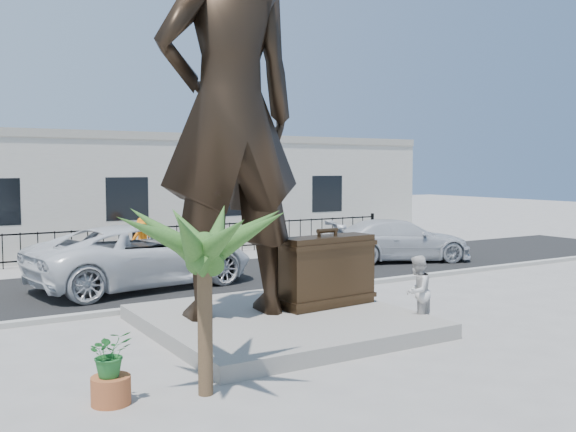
# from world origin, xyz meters

# --- Properties ---
(ground) EXTENTS (100.00, 100.00, 0.00)m
(ground) POSITION_xyz_m (0.00, 0.00, 0.00)
(ground) COLOR #9E9991
(ground) RESTS_ON ground
(street) EXTENTS (40.00, 7.00, 0.01)m
(street) POSITION_xyz_m (0.00, 8.00, 0.01)
(street) COLOR black
(street) RESTS_ON ground
(curb) EXTENTS (40.00, 0.25, 0.12)m
(curb) POSITION_xyz_m (0.00, 4.50, 0.06)
(curb) COLOR #A5A399
(curb) RESTS_ON ground
(far_sidewalk) EXTENTS (40.00, 2.50, 0.02)m
(far_sidewalk) POSITION_xyz_m (0.00, 12.00, 0.01)
(far_sidewalk) COLOR #9E9991
(far_sidewalk) RESTS_ON ground
(plinth) EXTENTS (5.20, 5.20, 0.30)m
(plinth) POSITION_xyz_m (-0.50, 1.50, 0.15)
(plinth) COLOR gray
(plinth) RESTS_ON ground
(fence) EXTENTS (22.00, 0.10, 1.20)m
(fence) POSITION_xyz_m (0.00, 12.80, 0.60)
(fence) COLOR black
(fence) RESTS_ON ground
(building) EXTENTS (28.00, 7.00, 4.40)m
(building) POSITION_xyz_m (0.00, 17.00, 2.20)
(building) COLOR silver
(building) RESTS_ON ground
(statue) EXTENTS (3.21, 2.26, 8.32)m
(statue) POSITION_xyz_m (-1.43, 1.93, 4.46)
(statue) COLOR black
(statue) RESTS_ON plinth
(suitcase) EXTENTS (2.25, 0.88, 1.55)m
(suitcase) POSITION_xyz_m (0.80, 1.65, 1.07)
(suitcase) COLOR #352616
(suitcase) RESTS_ON plinth
(tourist) EXTENTS (0.91, 0.83, 1.51)m
(tourist) POSITION_xyz_m (2.01, 0.08, 0.76)
(tourist) COLOR silver
(tourist) RESTS_ON ground
(car_white) EXTENTS (6.67, 3.79, 1.75)m
(car_white) POSITION_xyz_m (-1.41, 7.51, 0.89)
(car_white) COLOR silver
(car_white) RESTS_ON street
(car_silver) EXTENTS (5.53, 3.76, 1.49)m
(car_silver) POSITION_xyz_m (8.08, 7.61, 0.75)
(car_silver) COLOR silver
(car_silver) RESTS_ON street
(worker) EXTENTS (1.10, 0.72, 1.59)m
(worker) POSITION_xyz_m (0.04, 11.91, 0.82)
(worker) COLOR orange
(worker) RESTS_ON far_sidewalk
(palm_tree) EXTENTS (1.80, 1.80, 3.20)m
(palm_tree) POSITION_xyz_m (-3.45, -1.34, 0.00)
(palm_tree) COLOR #2F5820
(palm_tree) RESTS_ON ground
(planter) EXTENTS (0.56, 0.56, 0.40)m
(planter) POSITION_xyz_m (-4.75, -0.99, 0.20)
(planter) COLOR #A2512A
(planter) RESTS_ON ground
(shrub) EXTENTS (0.60, 0.52, 0.67)m
(shrub) POSITION_xyz_m (-4.75, -0.99, 0.73)
(shrub) COLOR #226829
(shrub) RESTS_ON planter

